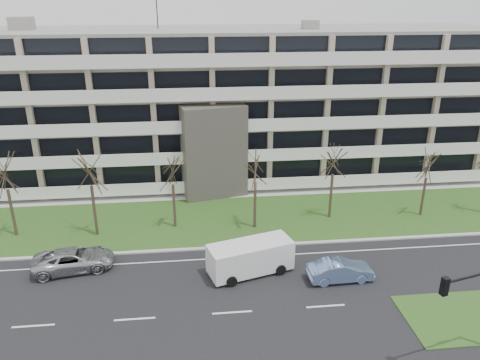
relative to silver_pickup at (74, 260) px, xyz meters
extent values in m
plane|color=black|center=(10.87, -6.17, -0.79)|extent=(160.00, 160.00, 0.00)
cube|color=#274717|center=(10.87, 6.83, -0.76)|extent=(90.00, 10.00, 0.06)
cube|color=#B2B2AD|center=(10.87, 1.83, -0.73)|extent=(90.00, 0.35, 0.12)
cube|color=#B2B2AD|center=(10.87, 12.33, -0.75)|extent=(90.00, 2.00, 0.08)
cube|color=#274717|center=(24.87, -8.17, -0.76)|extent=(7.00, 5.00, 0.06)
cube|color=white|center=(10.87, 0.33, -0.78)|extent=(90.00, 0.12, 0.01)
cube|color=tan|center=(10.87, 19.33, 6.71)|extent=(60.00, 12.00, 15.00)
cube|color=gray|center=(10.87, 19.33, 14.36)|extent=(60.50, 12.50, 0.30)
cube|color=#4C4742|center=(10.87, 12.33, 3.71)|extent=(6.39, 3.69, 9.00)
cube|color=black|center=(10.87, 12.13, 1.21)|extent=(4.92, 1.19, 3.50)
cube|color=gray|center=(-7.13, 19.33, 15.11)|extent=(2.00, 2.00, 1.20)
cylinder|color=black|center=(5.87, 19.33, 16.21)|extent=(0.10, 0.10, 3.50)
cube|color=black|center=(10.87, 13.31, 1.31)|extent=(58.00, 0.10, 1.80)
cube|color=white|center=(10.87, 12.63, -0.19)|extent=(58.00, 1.40, 0.22)
cube|color=white|center=(10.87, 11.98, 0.41)|extent=(58.00, 0.08, 1.00)
cube|color=black|center=(10.87, 13.31, 4.31)|extent=(58.00, 0.10, 1.80)
cube|color=white|center=(10.87, 12.63, 2.81)|extent=(58.00, 1.40, 0.22)
cube|color=white|center=(10.87, 11.98, 3.41)|extent=(58.00, 0.08, 1.00)
cube|color=black|center=(10.87, 13.31, 7.31)|extent=(58.00, 0.10, 1.80)
cube|color=white|center=(10.87, 12.63, 5.81)|extent=(58.00, 1.40, 0.22)
cube|color=white|center=(10.87, 11.98, 6.41)|extent=(58.00, 0.08, 1.00)
cube|color=black|center=(10.87, 13.31, 10.31)|extent=(58.00, 0.10, 1.80)
cube|color=white|center=(10.87, 12.63, 8.81)|extent=(58.00, 1.40, 0.22)
cube|color=white|center=(10.87, 11.98, 9.41)|extent=(58.00, 0.08, 1.00)
cube|color=black|center=(10.87, 13.31, 13.31)|extent=(58.00, 0.10, 1.80)
cube|color=white|center=(10.87, 12.63, 11.81)|extent=(58.00, 1.40, 0.22)
cube|color=white|center=(10.87, 11.98, 12.41)|extent=(58.00, 0.08, 1.00)
imported|color=#ADAFB4|center=(0.00, 0.00, 0.00)|extent=(6.02, 3.52, 1.57)
imported|color=#7898D1|center=(18.66, -3.37, -0.04)|extent=(4.61, 1.80, 1.50)
cube|color=white|center=(12.58, -1.75, 0.48)|extent=(6.33, 3.79, 2.09)
cube|color=black|center=(12.58, -1.75, 1.09)|extent=(5.86, 3.51, 0.77)
cube|color=white|center=(15.27, -0.96, 0.31)|extent=(0.96, 2.12, 1.32)
cylinder|color=black|center=(11.09, -3.34, -0.40)|extent=(0.82, 0.48, 0.77)
cylinder|color=black|center=(10.47, -1.22, -0.40)|extent=(0.82, 0.48, 0.77)
cylinder|color=black|center=(14.69, -2.28, -0.40)|extent=(0.82, 0.48, 0.77)
cylinder|color=black|center=(14.07, -0.17, -0.40)|extent=(0.82, 0.48, 0.77)
cube|color=black|center=(20.69, -12.26, 4.61)|extent=(0.37, 0.37, 0.96)
sphere|color=red|center=(20.69, -12.26, 4.91)|extent=(0.19, 0.19, 0.19)
sphere|color=orange|center=(20.69, -12.26, 4.61)|extent=(0.19, 0.19, 0.19)
sphere|color=green|center=(20.69, -12.26, 4.30)|extent=(0.19, 0.19, 0.19)
cylinder|color=#382B21|center=(-5.91, 5.75, 1.27)|extent=(0.24, 0.24, 4.11)
cylinder|color=#382B21|center=(0.72, 5.11, 1.41)|extent=(0.24, 0.24, 4.40)
cylinder|color=#382B21|center=(7.09, 5.89, 1.16)|extent=(0.24, 0.24, 3.90)
cylinder|color=#382B21|center=(13.83, 5.06, 1.29)|extent=(0.24, 0.24, 4.16)
cylinder|color=#382B21|center=(20.72, 6.28, 1.27)|extent=(0.24, 0.24, 4.11)
cylinder|color=#382B21|center=(29.00, 5.80, 1.02)|extent=(0.24, 0.24, 3.62)
camera|label=1|loc=(8.80, -30.17, 17.78)|focal=35.00mm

